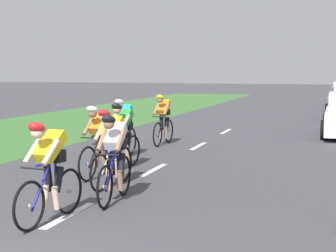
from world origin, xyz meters
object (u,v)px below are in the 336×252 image
Objects in this scene: cyclist_lead at (49,170)px; cyclist_fourth at (99,140)px; cyclist_third at (111,147)px; cyclist_sixth at (123,127)px; cyclist_second at (114,157)px; cyclist_seventh at (163,119)px; cyclist_fifth at (123,135)px.

cyclist_fourth is (-0.74, 3.31, 0.00)m from cyclist_lead.
cyclist_third is (-0.11, 2.53, 0.00)m from cyclist_lead.
cyclist_fourth is at bearing -78.88° from cyclist_sixth.
cyclist_sixth is (-1.23, 5.82, 0.00)m from cyclist_lead.
cyclist_lead is 1.51m from cyclist_second.
cyclist_lead and cyclist_sixth have the same top height.
cyclist_fourth is 2.56m from cyclist_sixth.
cyclist_seventh is at bearing 96.88° from cyclist_lead.
cyclist_lead and cyclist_fifth have the same top height.
cyclist_sixth is 2.58m from cyclist_seventh.
cyclist_fifth is at bearing -68.18° from cyclist_sixth.
cyclist_fourth is 5.09m from cyclist_seventh.
cyclist_second is 1.00× the size of cyclist_sixth.
cyclist_third is 1.00m from cyclist_fourth.
cyclist_second is 7.09m from cyclist_seventh.
cyclist_second is 1.00× the size of cyclist_fourth.
cyclist_second is at bearing -69.33° from cyclist_sixth.
cyclist_third is at bearing -51.51° from cyclist_fourth.
cyclist_second is 1.20m from cyclist_third.
cyclist_third is at bearing -71.26° from cyclist_sixth.
cyclist_lead is 1.00× the size of cyclist_second.
cyclist_fifth is 1.00× the size of cyclist_seventh.
cyclist_third and cyclist_fifth have the same top height.
cyclist_fourth is at bearing 102.56° from cyclist_lead.
cyclist_lead is 8.45m from cyclist_seventh.
cyclist_lead is 1.00× the size of cyclist_fourth.
cyclist_fifth is at bearing 98.26° from cyclist_lead.
cyclist_sixth is at bearing -94.85° from cyclist_seventh.
cyclist_second is 3.05m from cyclist_fifth.
cyclist_third is 1.86m from cyclist_fifth.
cyclist_sixth is at bearing 101.12° from cyclist_fourth.
cyclist_lead is at bearing -78.06° from cyclist_sixth.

